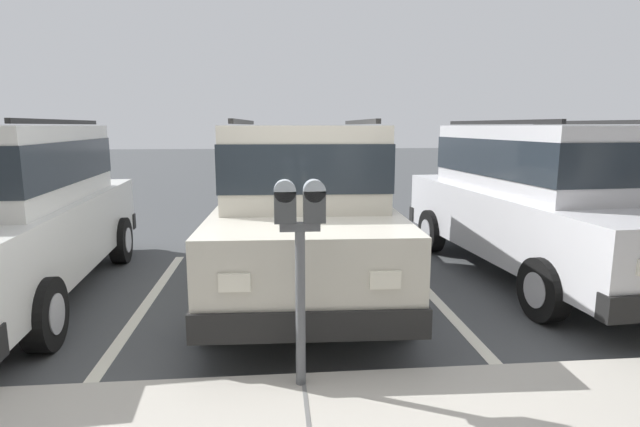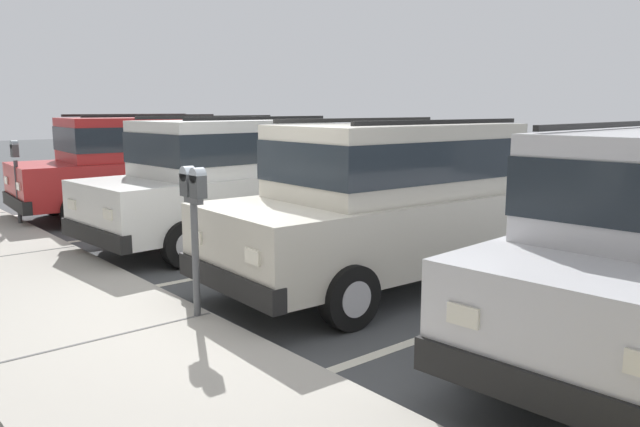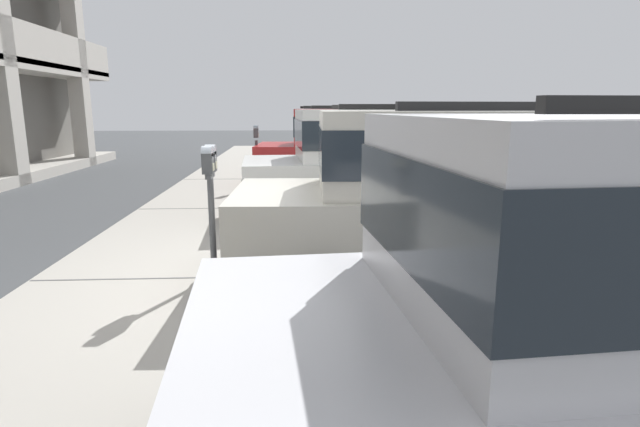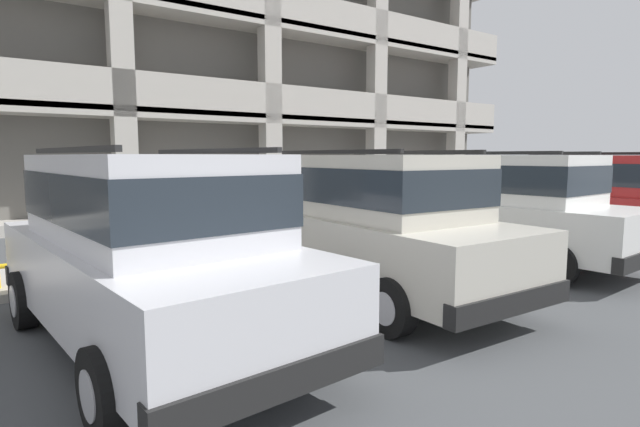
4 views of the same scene
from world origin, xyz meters
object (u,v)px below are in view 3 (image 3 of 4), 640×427
Objects in this scene: parking_meter_far at (256,147)px; blue_coupe at (355,146)px; dark_hatchback at (380,161)px; silver_suv at (452,193)px; parking_meter_near at (210,180)px.

blue_coupe is at bearing -85.70° from parking_meter_far.
blue_coupe is at bearing -3.46° from dark_hatchback.
silver_suv reaches higher than parking_meter_far.
dark_hatchback is at bearing -175.77° from blue_coupe.
dark_hatchback is (3.37, 0.20, 0.00)m from silver_suv.
parking_meter_far is (3.34, 2.39, 0.00)m from dark_hatchback.
parking_meter_near is at bearing 88.21° from silver_suv.
silver_suv is 0.99× the size of blue_coupe.
silver_suv is 6.89m from blue_coupe.
blue_coupe is 3.29× the size of parking_meter_near.
dark_hatchback reaches higher than parking_meter_far.
silver_suv is 3.25× the size of parking_meter_near.
parking_meter_near is (0.17, 2.63, 0.14)m from silver_suv.
parking_meter_near is at bearing 139.00° from dark_hatchback.
parking_meter_far is (6.71, 2.60, 0.00)m from silver_suv.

